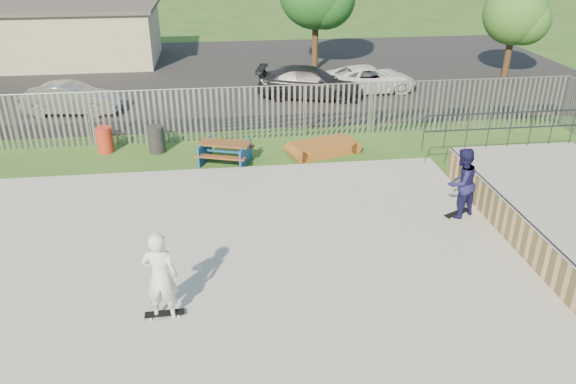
{
  "coord_description": "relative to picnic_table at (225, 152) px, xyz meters",
  "views": [
    {
      "loc": [
        0.49,
        -10.95,
        7.44
      ],
      "look_at": [
        2.12,
        2.0,
        1.1
      ],
      "focal_mm": 35.0,
      "sensor_mm": 36.0,
      "label": 1
    }
  ],
  "objects": [
    {
      "name": "skateboard_b",
      "position": [
        -1.44,
        -8.31,
        -0.18
      ],
      "size": [
        0.81,
        0.23,
        0.08
      ],
      "rotation": [
        0.0,
        0.0,
        0.04
      ],
      "color": "black",
      "rests_on": "concrete_slab"
    },
    {
      "name": "trash_bin_red",
      "position": [
        -4.19,
        1.5,
        0.09
      ],
      "size": [
        0.55,
        0.55,
        0.92
      ],
      "primitive_type": "cylinder",
      "color": "#B22E1B",
      "rests_on": "ground"
    },
    {
      "name": "car_white",
      "position": [
        7.03,
        7.85,
        0.27
      ],
      "size": [
        4.65,
        2.48,
        1.24
      ],
      "primitive_type": "imported",
      "rotation": [
        0.0,
        0.0,
        1.67
      ],
      "color": "white",
      "rests_on": "parking_lot"
    },
    {
      "name": "tree_right",
      "position": [
        14.76,
        9.62,
        2.87
      ],
      "size": [
        3.13,
        3.13,
        4.82
      ],
      "color": "#462F1C",
      "rests_on": "ground"
    },
    {
      "name": "quarter_pipe",
      "position": [
        8.92,
        -5.76,
        0.19
      ],
      "size": [
        5.5,
        7.05,
        2.19
      ],
      "color": "tan",
      "rests_on": "ground"
    },
    {
      "name": "concrete_slab",
      "position": [
        -0.58,
        -6.8,
        -0.3
      ],
      "size": [
        15.0,
        12.0,
        0.15
      ],
      "primitive_type": "cube",
      "color": "#A2A29D",
      "rests_on": "ground"
    },
    {
      "name": "picnic_table",
      "position": [
        0.0,
        0.0,
        0.0
      ],
      "size": [
        2.09,
        1.89,
        0.73
      ],
      "rotation": [
        0.0,
        0.0,
        -0.33
      ],
      "color": "brown",
      "rests_on": "ground"
    },
    {
      "name": "car_silver",
      "position": [
        -6.29,
        6.14,
        0.3
      ],
      "size": [
        4.07,
        1.79,
        1.3
      ],
      "primitive_type": "imported",
      "rotation": [
        0.0,
        0.0,
        1.46
      ],
      "color": "#B3B2B7",
      "rests_on": "parking_lot"
    },
    {
      "name": "trash_bin_grey",
      "position": [
        -2.38,
        1.28,
        0.11
      ],
      "size": [
        0.57,
        0.57,
        0.96
      ],
      "primitive_type": "cylinder",
      "color": "#252427",
      "rests_on": "ground"
    },
    {
      "name": "skater_white",
      "position": [
        -1.44,
        -8.31,
        0.75
      ],
      "size": [
        0.77,
        0.56,
        1.95
      ],
      "primitive_type": "imported",
      "rotation": [
        0.0,
        0.0,
        3.0
      ],
      "color": "white",
      "rests_on": "concrete_slab"
    },
    {
      "name": "parking_lot",
      "position": [
        -0.58,
        12.2,
        -0.36
      ],
      "size": [
        40.0,
        18.0,
        0.02
      ],
      "primitive_type": "cube",
      "color": "black",
      "rests_on": "ground"
    },
    {
      "name": "skateboard_a",
      "position": [
        6.19,
        -4.88,
        -0.18
      ],
      "size": [
        0.81,
        0.54,
        0.08
      ],
      "rotation": [
        0.0,
        0.0,
        0.46
      ],
      "color": "black",
      "rests_on": "concrete_slab"
    },
    {
      "name": "car_dark",
      "position": [
        4.08,
        7.26,
        0.35
      ],
      "size": [
        5.17,
        3.08,
        1.4
      ],
      "primitive_type": "imported",
      "rotation": [
        0.0,
        0.0,
        1.33
      ],
      "color": "black",
      "rests_on": "parking_lot"
    },
    {
      "name": "funbox",
      "position": [
        3.44,
        0.39,
        -0.16
      ],
      "size": [
        2.34,
        1.64,
        0.42
      ],
      "rotation": [
        0.0,
        0.0,
        0.3
      ],
      "color": "brown",
      "rests_on": "ground"
    },
    {
      "name": "building",
      "position": [
        -8.58,
        16.2,
        1.24
      ],
      "size": [
        10.4,
        6.4,
        3.2
      ],
      "color": "#BEB292",
      "rests_on": "ground"
    },
    {
      "name": "fence",
      "position": [
        0.42,
        -2.22,
        0.63
      ],
      "size": [
        26.04,
        16.02,
        2.0
      ],
      "color": "gray",
      "rests_on": "ground"
    },
    {
      "name": "ground",
      "position": [
        -0.58,
        -6.8,
        -0.37
      ],
      "size": [
        120.0,
        120.0,
        0.0
      ],
      "primitive_type": "plane",
      "color": "#2B581E",
      "rests_on": "ground"
    },
    {
      "name": "skater_navy",
      "position": [
        6.19,
        -4.88,
        0.75
      ],
      "size": [
        1.18,
        1.08,
        1.95
      ],
      "primitive_type": "imported",
      "rotation": [
        0.0,
        0.0,
        3.6
      ],
      "color": "#161646",
      "rests_on": "concrete_slab"
    }
  ]
}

